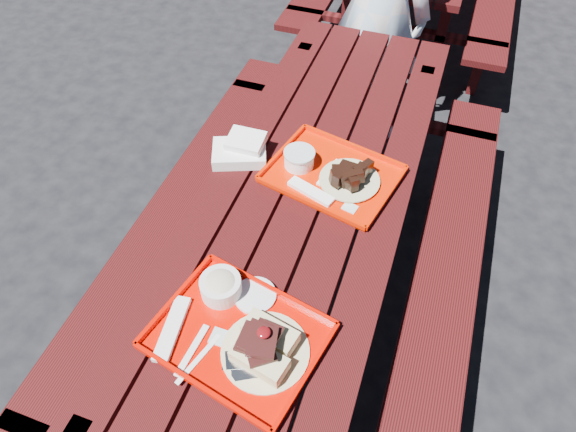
# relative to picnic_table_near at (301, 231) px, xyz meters

# --- Properties ---
(ground) EXTENTS (60.00, 60.00, 0.00)m
(ground) POSITION_rel_picnic_table_near_xyz_m (0.00, 0.00, -0.56)
(ground) COLOR black
(ground) RESTS_ON ground
(picnic_table_near) EXTENTS (1.41, 2.40, 0.75)m
(picnic_table_near) POSITION_rel_picnic_table_near_xyz_m (0.00, 0.00, 0.00)
(picnic_table_near) COLOR #3E0B0C
(picnic_table_near) RESTS_ON ground
(near_tray) EXTENTS (0.54, 0.46, 0.15)m
(near_tray) POSITION_rel_picnic_table_near_xyz_m (0.00, -0.56, 0.23)
(near_tray) COLOR #D00B00
(near_tray) RESTS_ON picnic_table_near
(far_tray) EXTENTS (0.53, 0.45, 0.08)m
(far_tray) POSITION_rel_picnic_table_near_xyz_m (0.06, 0.14, 0.21)
(far_tray) COLOR red
(far_tray) RESTS_ON picnic_table_near
(white_cloth) EXTENTS (0.24, 0.21, 0.08)m
(white_cloth) POSITION_rel_picnic_table_near_xyz_m (-0.29, 0.13, 0.23)
(white_cloth) COLOR white
(white_cloth) RESTS_ON picnic_table_near
(person) EXTENTS (0.69, 0.58, 1.61)m
(person) POSITION_rel_picnic_table_near_xyz_m (-0.03, 1.39, 0.25)
(person) COLOR #B5D7F2
(person) RESTS_ON ground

